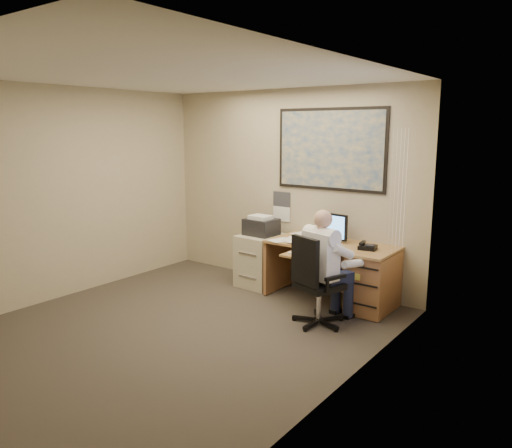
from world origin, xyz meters
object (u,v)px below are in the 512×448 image
Objects in this scene: filing_cabinet at (261,255)px; person at (321,267)px; office_chair at (318,300)px; desk at (356,271)px.

filing_cabinet is 1.56m from person.
filing_cabinet is at bearing 166.73° from person.
filing_cabinet is at bearing 167.88° from office_chair.
filing_cabinet is 0.97× the size of office_chair.
person reaches higher than desk.
office_chair is (1.37, -0.81, -0.13)m from filing_cabinet.
person is at bearing 119.72° from office_chair.
filing_cabinet is 0.77× the size of person.
person is at bearing -95.63° from desk.
desk is 1.61× the size of filing_cabinet.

